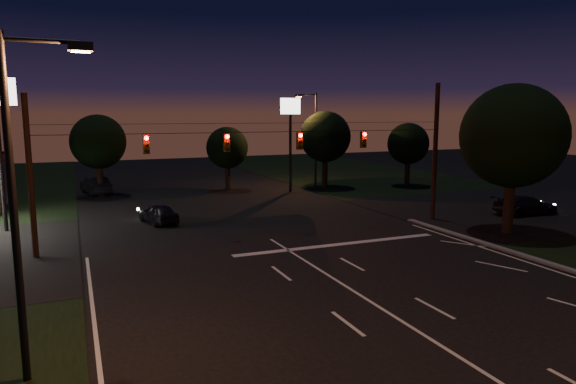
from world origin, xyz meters
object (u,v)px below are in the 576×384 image
tree_right_near (511,137)px  car_oncoming_a (158,214)px  car_cross (525,205)px  utility_pole_right (432,219)px  car_oncoming_b (96,185)px

tree_right_near → car_oncoming_a: tree_right_near is taller
car_oncoming_a → car_cross: bearing=149.5°
utility_pole_right → car_cross: utility_pole_right is taller
car_oncoming_a → car_cross: (24.17, -7.11, 0.05)m
tree_right_near → car_oncoming_a: 22.12m
car_oncoming_a → tree_right_near: bearing=136.1°
car_oncoming_b → car_cross: size_ratio=0.97×
car_oncoming_a → car_oncoming_b: car_oncoming_b is taller
utility_pole_right → car_oncoming_a: utility_pole_right is taller
tree_right_near → car_oncoming_b: 33.93m
tree_right_near → car_oncoming_b: bearing=130.7°
car_cross → car_oncoming_b: bearing=54.7°
car_oncoming_a → car_cross: car_cross is taller
utility_pole_right → car_oncoming_a: 18.15m
utility_pole_right → car_oncoming_b: bearing=134.6°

